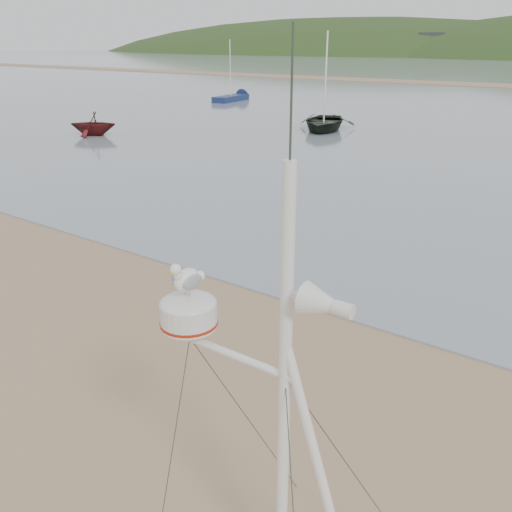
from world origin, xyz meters
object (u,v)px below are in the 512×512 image
Objects in this scene: sailboat_blue_near at (238,97)px; boat_red at (92,113)px; mast_rig at (273,487)px; boat_dark at (325,89)px.

boat_red is at bearing -75.08° from sailboat_blue_near.
boat_red is at bearing 144.63° from mast_rig.
boat_red is at bearing -155.95° from boat_dark.
mast_rig is at bearing 22.39° from boat_red.
sailboat_blue_near is (-5.77, 21.65, -1.06)m from boat_red.
boat_red is (-24.62, 17.48, 0.05)m from mast_rig.
mast_rig is at bearing -81.79° from boat_dark.
boat_red is 22.43m from sailboat_blue_near.
boat_dark is 1.87× the size of boat_red.
sailboat_blue_near is at bearing 127.83° from mast_rig.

